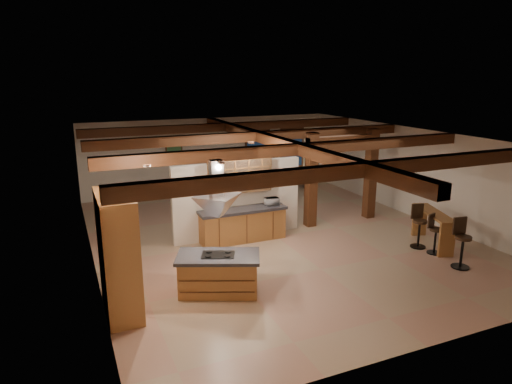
{
  "coord_description": "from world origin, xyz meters",
  "views": [
    {
      "loc": [
        -5.49,
        -11.19,
        4.58
      ],
      "look_at": [
        -0.43,
        0.5,
        1.26
      ],
      "focal_mm": 32.0,
      "sensor_mm": 36.0,
      "label": 1
    }
  ],
  "objects_px": {
    "dining_table": "(227,204)",
    "bar_counter": "(433,223)",
    "kitchen_island": "(219,273)",
    "sofa": "(267,180)"
  },
  "relations": [
    {
      "from": "kitchen_island",
      "to": "sofa",
      "type": "height_order",
      "value": "kitchen_island"
    },
    {
      "from": "kitchen_island",
      "to": "sofa",
      "type": "distance_m",
      "value": 9.47
    },
    {
      "from": "sofa",
      "to": "bar_counter",
      "type": "relative_size",
      "value": 1.21
    },
    {
      "from": "dining_table",
      "to": "sofa",
      "type": "xyz_separation_m",
      "value": [
        2.79,
        2.89,
        -0.03
      ]
    },
    {
      "from": "dining_table",
      "to": "bar_counter",
      "type": "xyz_separation_m",
      "value": [
        4.16,
        -4.91,
        0.29
      ]
    },
    {
      "from": "kitchen_island",
      "to": "dining_table",
      "type": "xyz_separation_m",
      "value": [
        2.1,
        5.22,
        -0.08
      ]
    },
    {
      "from": "dining_table",
      "to": "bar_counter",
      "type": "distance_m",
      "value": 6.45
    },
    {
      "from": "dining_table",
      "to": "sofa",
      "type": "distance_m",
      "value": 4.01
    },
    {
      "from": "kitchen_island",
      "to": "bar_counter",
      "type": "bearing_deg",
      "value": 2.84
    },
    {
      "from": "dining_table",
      "to": "bar_counter",
      "type": "bearing_deg",
      "value": -36.94
    }
  ]
}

